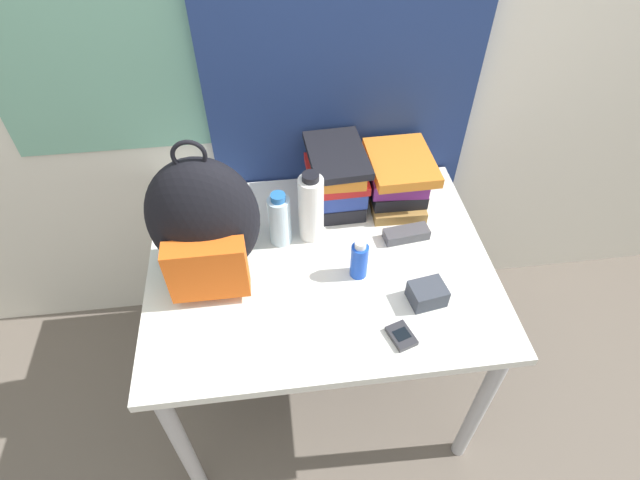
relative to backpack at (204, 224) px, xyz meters
name	(u,v)px	position (x,y,z in m)	size (l,w,h in m)	color
wall_back	(299,38)	(0.33, 0.51, 0.30)	(6.00, 0.06, 2.50)	silver
curtain_blue	(345,43)	(0.47, 0.45, 0.30)	(0.92, 0.04, 2.50)	navy
desk	(320,280)	(0.33, 0.00, -0.30)	(1.09, 0.85, 0.75)	silver
backpack	(204,224)	(0.00, 0.00, 0.00)	(0.32, 0.25, 0.48)	black
book_stack_left	(337,178)	(0.43, 0.27, -0.09)	(0.20, 0.28, 0.22)	black
book_stack_center	(396,178)	(0.64, 0.27, -0.11)	(0.22, 0.28, 0.18)	olive
water_bottle	(280,220)	(0.22, 0.11, -0.11)	(0.07, 0.07, 0.20)	silver
sports_bottle	(311,208)	(0.32, 0.12, -0.08)	(0.08, 0.08, 0.26)	white
sunscreen_bottle	(359,260)	(0.45, -0.07, -0.14)	(0.05, 0.05, 0.14)	blue
cell_phone	(401,336)	(0.52, -0.31, -0.20)	(0.08, 0.10, 0.02)	#2D2D33
sunglasses_case	(406,234)	(0.63, 0.06, -0.19)	(0.16, 0.07, 0.04)	#47474C
camera_pouch	(427,294)	(0.63, -0.20, -0.17)	(0.11, 0.10, 0.06)	#383D47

